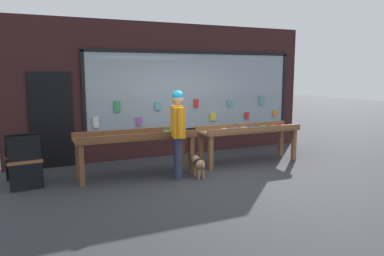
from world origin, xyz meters
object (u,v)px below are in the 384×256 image
(small_dog, at_px, (199,163))
(person_browsing, at_px, (178,127))
(display_table_right, at_px, (248,132))
(sandwich_board_sign, at_px, (23,160))
(display_table_left, at_px, (136,140))

(small_dog, bearing_deg, person_browsing, 77.73)
(display_table_right, bearing_deg, person_browsing, -165.28)
(sandwich_board_sign, bearing_deg, person_browsing, -21.85)
(small_dog, relative_size, sandwich_board_sign, 0.56)
(display_table_right, relative_size, small_dog, 4.58)
(display_table_left, xyz_separation_m, sandwich_board_sign, (-2.07, 0.29, -0.25))
(person_browsing, xyz_separation_m, small_dog, (0.40, -0.11, -0.74))
(small_dog, xyz_separation_m, sandwich_board_sign, (-3.17, 0.92, 0.20))
(person_browsing, xyz_separation_m, sandwich_board_sign, (-2.77, 0.81, -0.55))
(sandwich_board_sign, bearing_deg, display_table_right, -8.94)
(display_table_left, height_order, small_dog, display_table_left)
(person_browsing, bearing_deg, small_dog, -91.66)
(display_table_left, bearing_deg, display_table_right, 0.06)
(display_table_left, xyz_separation_m, person_browsing, (0.69, -0.52, 0.29))
(person_browsing, relative_size, sandwich_board_sign, 1.85)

